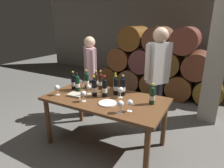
{
  "coord_description": "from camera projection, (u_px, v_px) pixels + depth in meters",
  "views": [
    {
      "loc": [
        1.28,
        -2.12,
        1.78
      ],
      "look_at": [
        0.0,
        0.2,
        0.91
      ],
      "focal_mm": 30.18,
      "sensor_mm": 36.0,
      "label": 1
    }
  ],
  "objects": [
    {
      "name": "ground_plane",
      "position": [
        106.0,
        143.0,
        2.9
      ],
      "size": [
        14.0,
        14.0,
        0.0
      ],
      "primitive_type": "plane",
      "color": "#66635E"
    },
    {
      "name": "wine_bottle_0",
      "position": [
        123.0,
        84.0,
        2.85
      ],
      "size": [
        0.07,
        0.07,
        0.3
      ],
      "color": "black",
      "rests_on": "dining_table"
    },
    {
      "name": "wine_glass_4",
      "position": [
        89.0,
        87.0,
        2.78
      ],
      "size": [
        0.07,
        0.07,
        0.14
      ],
      "color": "white",
      "rests_on": "dining_table"
    },
    {
      "name": "cellar_back_wall",
      "position": [
        173.0,
        35.0,
        5.96
      ],
      "size": [
        10.0,
        0.24,
        2.8
      ],
      "primitive_type": "cube",
      "color": "gray",
      "rests_on": "ground_plane"
    },
    {
      "name": "wine_glass_6",
      "position": [
        130.0,
        103.0,
        2.23
      ],
      "size": [
        0.08,
        0.08,
        0.15
      ],
      "color": "white",
      "rests_on": "dining_table"
    },
    {
      "name": "wine_bottle_10",
      "position": [
        115.0,
        83.0,
        2.89
      ],
      "size": [
        0.07,
        0.07,
        0.3
      ],
      "color": "#19381E",
      "rests_on": "dining_table"
    },
    {
      "name": "wine_bottle_9",
      "position": [
        87.0,
        80.0,
        3.02
      ],
      "size": [
        0.07,
        0.07,
        0.31
      ],
      "color": "black",
      "rests_on": "dining_table"
    },
    {
      "name": "serving_plate",
      "position": [
        108.0,
        103.0,
        2.48
      ],
      "size": [
        0.24,
        0.24,
        0.01
      ],
      "primitive_type": "cylinder",
      "color": "white",
      "rests_on": "dining_table"
    },
    {
      "name": "wine_bottle_2",
      "position": [
        94.0,
        87.0,
        2.7
      ],
      "size": [
        0.07,
        0.07,
        0.31
      ],
      "color": "black",
      "rests_on": "dining_table"
    },
    {
      "name": "wine_bottle_8",
      "position": [
        123.0,
        87.0,
        2.73
      ],
      "size": [
        0.07,
        0.07,
        0.31
      ],
      "color": "black",
      "rests_on": "dining_table"
    },
    {
      "name": "wine_glass_2",
      "position": [
        57.0,
        88.0,
        2.75
      ],
      "size": [
        0.08,
        0.08,
        0.15
      ],
      "color": "white",
      "rests_on": "dining_table"
    },
    {
      "name": "wine_bottle_4",
      "position": [
        152.0,
        95.0,
        2.43
      ],
      "size": [
        0.07,
        0.07,
        0.28
      ],
      "color": "#19381E",
      "rests_on": "dining_table"
    },
    {
      "name": "wine_bottle_5",
      "position": [
        74.0,
        82.0,
        2.97
      ],
      "size": [
        0.07,
        0.07,
        0.3
      ],
      "color": "black",
      "rests_on": "dining_table"
    },
    {
      "name": "wine_glass_1",
      "position": [
        121.0,
        90.0,
        2.64
      ],
      "size": [
        0.08,
        0.08,
        0.16
      ],
      "color": "white",
      "rests_on": "dining_table"
    },
    {
      "name": "stone_pillar",
      "position": [
        217.0,
        52.0,
        3.23
      ],
      "size": [
        0.32,
        0.32,
        2.6
      ],
      "primitive_type": "cube",
      "color": "gray",
      "rests_on": "ground_plane"
    },
    {
      "name": "barrel_stack",
      "position": [
        157.0,
        64.0,
        4.83
      ],
      "size": [
        3.12,
        0.9,
        1.69
      ],
      "color": "brown",
      "rests_on": "ground_plane"
    },
    {
      "name": "wine_glass_5",
      "position": [
        81.0,
        82.0,
        3.02
      ],
      "size": [
        0.07,
        0.07,
        0.15
      ],
      "color": "white",
      "rests_on": "dining_table"
    },
    {
      "name": "wine_bottle_1",
      "position": [
        96.0,
        80.0,
        3.07
      ],
      "size": [
        0.07,
        0.07,
        0.28
      ],
      "color": "black",
      "rests_on": "dining_table"
    },
    {
      "name": "wine_glass_0",
      "position": [
        120.0,
        104.0,
        2.2
      ],
      "size": [
        0.08,
        0.08,
        0.15
      ],
      "color": "white",
      "rests_on": "dining_table"
    },
    {
      "name": "wine_bottle_7",
      "position": [
        101.0,
        81.0,
        2.98
      ],
      "size": [
        0.07,
        0.07,
        0.31
      ],
      "color": "black",
      "rests_on": "dining_table"
    },
    {
      "name": "dining_table",
      "position": [
        105.0,
        104.0,
        2.7
      ],
      "size": [
        1.7,
        0.9,
        0.76
      ],
      "color": "brown",
      "rests_on": "ground_plane"
    },
    {
      "name": "wine_bottle_6",
      "position": [
        105.0,
        88.0,
        2.67
      ],
      "size": [
        0.07,
        0.07,
        0.32
      ],
      "color": "black",
      "rests_on": "dining_table"
    },
    {
      "name": "taster_seated_left",
      "position": [
        90.0,
        70.0,
        3.56
      ],
      "size": [
        0.38,
        0.37,
        1.54
      ],
      "color": "#383842",
      "rests_on": "ground_plane"
    },
    {
      "name": "wine_bottle_3",
      "position": [
        116.0,
        86.0,
        2.77
      ],
      "size": [
        0.07,
        0.07,
        0.29
      ],
      "color": "black",
      "rests_on": "dining_table"
    },
    {
      "name": "tasting_notebook",
      "position": [
        76.0,
        95.0,
        2.75
      ],
      "size": [
        0.23,
        0.18,
        0.03
      ],
      "primitive_type": "cube",
      "rotation": [
        0.0,
        0.0,
        0.09
      ],
      "color": "#B2A893",
      "rests_on": "dining_table"
    },
    {
      "name": "wine_glass_3",
      "position": [
        83.0,
        94.0,
        2.52
      ],
      "size": [
        0.08,
        0.08,
        0.15
      ],
      "color": "white",
      "rests_on": "dining_table"
    },
    {
      "name": "sommelier_presenting",
      "position": [
        158.0,
        71.0,
        2.96
      ],
      "size": [
        0.33,
        0.42,
        1.72
      ],
      "color": "#383842",
      "rests_on": "ground_plane"
    },
    {
      "name": "wine_bottle_11",
      "position": [
        77.0,
        83.0,
        2.91
      ],
      "size": [
        0.07,
        0.07,
        0.29
      ],
      "color": "black",
      "rests_on": "dining_table"
    }
  ]
}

